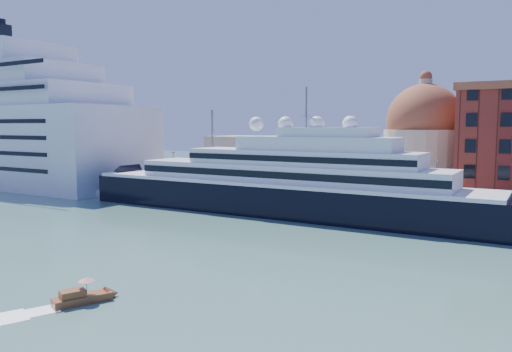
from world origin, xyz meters
The scene contains 9 objects.
ground centered at (0.00, 0.00, 0.00)m, with size 400.00×400.00×0.00m, color #3A645C.
quay centered at (0.00, 34.00, 1.25)m, with size 180.00×10.00×2.50m, color gray.
land centered at (0.00, 75.00, 1.00)m, with size 260.00×72.00×2.00m, color slate.
quay_fence centered at (0.00, 29.50, 3.10)m, with size 180.00×0.10×1.20m, color slate.
superyacht centered at (-0.56, 23.00, 4.83)m, with size 93.62×12.98×27.98m.
service_barge centered at (-41.86, 22.03, 0.89)m, with size 14.44×8.41×3.08m.
water_taxi centered at (9.51, -29.88, 0.61)m, with size 3.84×5.66×2.56m.
church centered at (6.39, 57.72, 10.91)m, with size 66.00×18.00×25.50m.
lamp_posts centered at (-12.67, 32.27, 9.84)m, with size 120.80×2.40×18.00m.
Camera 1 is at (47.39, -61.05, 16.87)m, focal length 35.00 mm.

